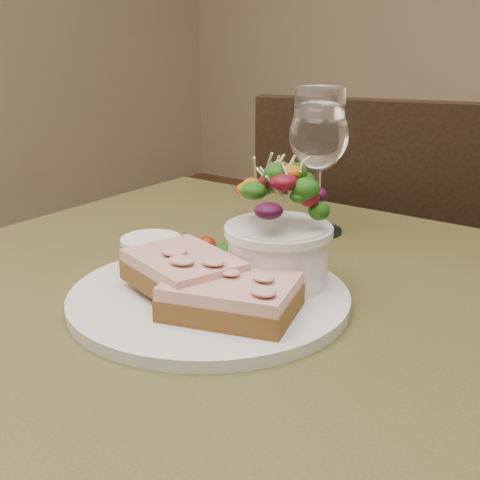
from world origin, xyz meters
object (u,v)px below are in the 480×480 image
Objects in this scene: sandwich_back at (184,271)px; ramekin at (152,252)px; sandwich_front at (231,297)px; salad_bowl at (279,227)px; cafe_table at (227,393)px; chair_far at (378,391)px; dinner_plate at (209,298)px; wine_glass at (319,140)px.

sandwich_back is 2.19× the size of ramekin.
sandwich_back reaches higher than sandwich_front.
cafe_table is at bearing -115.21° from salad_bowl.
ramekin is at bearing 72.13° from chair_far.
sandwich_back reaches higher than ramekin.
dinner_plate is at bearing 60.30° from sandwich_back.
chair_far is 0.70m from wine_glass.
salad_bowl is at bearing 84.43° from chair_far.
cafe_table is at bearing 116.02° from sandwich_front.
ramekin is 0.35× the size of wine_glass.
ramekin reaches higher than cafe_table.
chair_far reaches higher than ramekin.
sandwich_back is at bearing -87.20° from wine_glass.
sandwich_back is (-0.02, -0.02, 0.03)m from dinner_plate.
cafe_table is at bearing -79.67° from wine_glass.
sandwich_front is at bearing 83.34° from chair_far.
sandwich_front is 1.04× the size of sandwich_back.
dinner_plate is 2.11× the size of sandwich_back.
salad_bowl is at bearing -70.45° from wine_glass.
chair_far reaches higher than cafe_table.
cafe_table is at bearing -2.92° from ramekin.
cafe_table is at bearing 81.27° from chair_far.
cafe_table is 4.57× the size of wine_glass.
wine_glass is at bearing 100.33° from cafe_table.
dinner_plate is (-0.01, -0.01, 0.11)m from cafe_table.
wine_glass reaches higher than dinner_plate.
chair_far reaches higher than dinner_plate.
salad_bowl is (0.03, 0.05, 0.17)m from cafe_table.
dinner_plate is 2.04× the size of sandwich_front.
sandwich_back is at bearing -126.28° from salad_bowl.
ramekin reaches higher than dinner_plate.
salad_bowl reaches higher than dinner_plate.
dinner_plate is (0.09, -0.66, 0.46)m from chair_far.
cafe_table is at bearing 55.55° from sandwich_back.
ramekin is at bearing 174.40° from sandwich_back.
chair_far is at bearing 98.85° from wine_glass.
chair_far is 5.14× the size of wine_glass.
dinner_plate is 1.59× the size of wine_glass.
salad_bowl is (0.04, 0.06, 0.07)m from dinner_plate.
dinner_plate is 4.62× the size of ramekin.
chair_far is at bearing 98.04° from dinner_plate.
cafe_table is 6.30× the size of salad_bowl.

